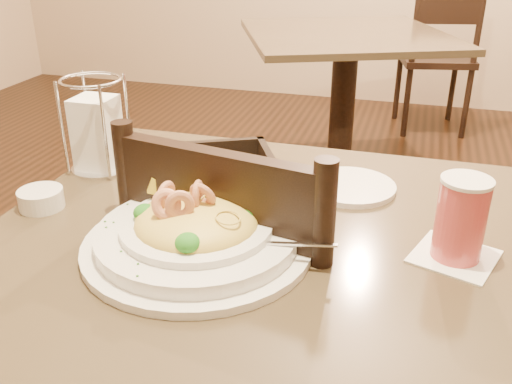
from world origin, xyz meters
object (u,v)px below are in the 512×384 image
(butter_ramekin, at_px, (41,199))
(napkin_caddy, at_px, (97,131))
(bread_basket, at_px, (222,169))
(drink_glass, at_px, (461,220))
(pasta_bowl, at_px, (197,230))
(side_plate, at_px, (350,186))
(dining_chair_far, at_px, (438,53))
(dining_chair_near, at_px, (255,320))
(background_table, at_px, (344,84))
(main_table, at_px, (253,357))

(butter_ramekin, bearing_deg, napkin_caddy, 86.61)
(bread_basket, bearing_deg, drink_glass, -22.01)
(butter_ramekin, bearing_deg, pasta_bowl, -9.52)
(drink_glass, distance_m, butter_ramekin, 0.71)
(pasta_bowl, height_order, side_plate, pasta_bowl)
(drink_glass, relative_size, bread_basket, 0.60)
(napkin_caddy, bearing_deg, dining_chair_far, 75.61)
(side_plate, bearing_deg, butter_ramekin, -155.80)
(dining_chair_far, height_order, drink_glass, dining_chair_far)
(dining_chair_near, distance_m, bread_basket, 0.31)
(pasta_bowl, height_order, napkin_caddy, napkin_caddy)
(drink_glass, xyz_separation_m, bread_basket, (-0.44, 0.18, -0.05))
(background_table, relative_size, dining_chair_near, 1.27)
(background_table, xyz_separation_m, pasta_bowl, (0.05, -1.99, 0.27))
(background_table, relative_size, side_plate, 6.84)
(pasta_bowl, height_order, butter_ramekin, pasta_bowl)
(dining_chair_far, height_order, butter_ramekin, dining_chair_far)
(bread_basket, height_order, side_plate, bread_basket)
(main_table, relative_size, drink_glass, 6.05)
(dining_chair_near, distance_m, butter_ramekin, 0.48)
(pasta_bowl, distance_m, napkin_caddy, 0.40)
(dining_chair_far, xyz_separation_m, napkin_caddy, (-0.70, -2.72, 0.35))
(bread_basket, bearing_deg, pasta_bowl, -78.93)
(pasta_bowl, bearing_deg, side_plate, 55.14)
(dining_chair_far, bearing_deg, dining_chair_near, 70.61)
(dining_chair_near, xyz_separation_m, dining_chair_far, (0.34, 2.79, 0.00))
(napkin_caddy, xyz_separation_m, side_plate, (0.51, 0.05, -0.08))
(main_table, distance_m, napkin_caddy, 0.54)
(background_table, relative_size, butter_ramekin, 14.87)
(drink_glass, height_order, napkin_caddy, napkin_caddy)
(pasta_bowl, xyz_separation_m, bread_basket, (-0.05, 0.27, -0.01))
(background_table, distance_m, side_plate, 1.74)
(napkin_caddy, xyz_separation_m, butter_ramekin, (-0.01, -0.19, -0.07))
(bread_basket, height_order, napkin_caddy, napkin_caddy)
(background_table, relative_size, drink_glass, 7.97)
(main_table, xyz_separation_m, drink_glass, (0.31, 0.04, 0.31))
(background_table, relative_size, dining_chair_far, 1.27)
(main_table, distance_m, drink_glass, 0.44)
(drink_glass, height_order, bread_basket, drink_glass)
(background_table, bearing_deg, bread_basket, -90.15)
(pasta_bowl, distance_m, side_plate, 0.35)
(main_table, relative_size, napkin_caddy, 4.64)
(drink_glass, distance_m, napkin_caddy, 0.72)
(pasta_bowl, bearing_deg, dining_chair_far, 82.56)
(dining_chair_far, distance_m, pasta_bowl, 3.00)
(side_plate, xyz_separation_m, butter_ramekin, (-0.52, -0.24, 0.01))
(bread_basket, bearing_deg, main_table, -59.67)
(side_plate, bearing_deg, dining_chair_near, -144.14)
(dining_chair_near, bearing_deg, pasta_bowl, 86.94)
(pasta_bowl, height_order, bread_basket, pasta_bowl)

